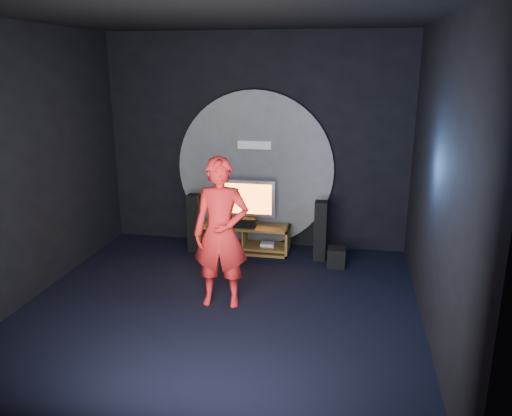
{
  "coord_description": "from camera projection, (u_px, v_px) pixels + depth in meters",
  "views": [
    {
      "loc": [
        1.53,
        -5.53,
        2.99
      ],
      "look_at": [
        0.28,
        1.05,
        1.05
      ],
      "focal_mm": 35.0,
      "sensor_mm": 36.0,
      "label": 1
    }
  ],
  "objects": [
    {
      "name": "floor",
      "position": [
        219.0,
        309.0,
        6.33
      ],
      "size": [
        5.0,
        5.0,
        0.0
      ],
      "primitive_type": "plane",
      "color": "black",
      "rests_on": "ground"
    },
    {
      "name": "back_wall",
      "position": [
        256.0,
        142.0,
        8.2
      ],
      "size": [
        5.0,
        0.04,
        3.5
      ],
      "primitive_type": "cube",
      "color": "black",
      "rests_on": "ground"
    },
    {
      "name": "front_wall",
      "position": [
        122.0,
        249.0,
        3.48
      ],
      "size": [
        5.0,
        0.04,
        3.5
      ],
      "primitive_type": "cube",
      "color": "black",
      "rests_on": "ground"
    },
    {
      "name": "left_wall",
      "position": [
        24.0,
        166.0,
        6.29
      ],
      "size": [
        0.04,
        5.0,
        3.5
      ],
      "primitive_type": "cube",
      "color": "black",
      "rests_on": "ground"
    },
    {
      "name": "right_wall",
      "position": [
        439.0,
        183.0,
        5.39
      ],
      "size": [
        0.04,
        5.0,
        3.5
      ],
      "primitive_type": "cube",
      "color": "black",
      "rests_on": "ground"
    },
    {
      "name": "ceiling",
      "position": [
        212.0,
        14.0,
        5.35
      ],
      "size": [
        5.0,
        5.0,
        0.01
      ],
      "primitive_type": "cube",
      "color": "black",
      "rests_on": "back_wall"
    },
    {
      "name": "wall_disc_panel",
      "position": [
        255.0,
        170.0,
        8.27
      ],
      "size": [
        2.6,
        0.11,
        2.6
      ],
      "color": "#515156",
      "rests_on": "ground"
    },
    {
      "name": "media_console",
      "position": [
        245.0,
        240.0,
        8.22
      ],
      "size": [
        1.46,
        0.45,
        0.45
      ],
      "color": "olive",
      "rests_on": "ground"
    },
    {
      "name": "tv",
      "position": [
        245.0,
        200.0,
        8.11
      ],
      "size": [
        0.97,
        0.22,
        0.74
      ],
      "color": "#ABABB2",
      "rests_on": "media_console"
    },
    {
      "name": "center_speaker",
      "position": [
        244.0,
        223.0,
        8.04
      ],
      "size": [
        0.4,
        0.15,
        0.15
      ],
      "primitive_type": "cube",
      "color": "black",
      "rests_on": "media_console"
    },
    {
      "name": "remote",
      "position": [
        219.0,
        225.0,
        8.11
      ],
      "size": [
        0.18,
        0.05,
        0.02
      ],
      "primitive_type": "cube",
      "color": "black",
      "rests_on": "media_console"
    },
    {
      "name": "tower_speaker_left",
      "position": [
        194.0,
        223.0,
        8.2
      ],
      "size": [
        0.19,
        0.21,
        0.95
      ],
      "primitive_type": "cube",
      "color": "black",
      "rests_on": "ground"
    },
    {
      "name": "tower_speaker_right",
      "position": [
        320.0,
        231.0,
        7.8
      ],
      "size": [
        0.19,
        0.21,
        0.95
      ],
      "primitive_type": "cube",
      "color": "black",
      "rests_on": "ground"
    },
    {
      "name": "subwoofer",
      "position": [
        336.0,
        257.0,
        7.61
      ],
      "size": [
        0.27,
        0.27,
        0.3
      ],
      "primitive_type": "cube",
      "color": "black",
      "rests_on": "ground"
    },
    {
      "name": "player",
      "position": [
        221.0,
        233.0,
        6.22
      ],
      "size": [
        0.74,
        0.52,
        1.92
      ],
      "primitive_type": "imported",
      "rotation": [
        0.0,
        0.0,
        0.09
      ],
      "color": "red",
      "rests_on": "ground"
    }
  ]
}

